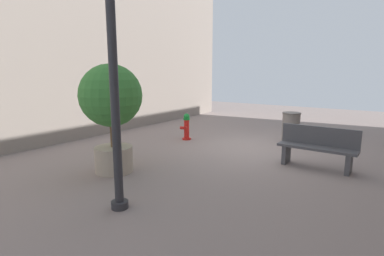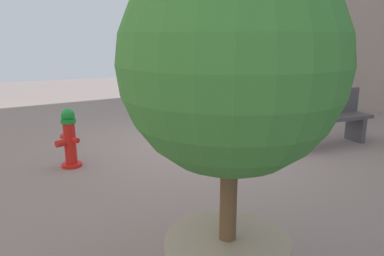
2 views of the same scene
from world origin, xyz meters
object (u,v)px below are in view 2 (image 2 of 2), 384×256
at_px(planter_tree, 231,98).
at_px(bench_near, 325,116).
at_px(fire_hydrant, 69,138).
at_px(trash_bin, 201,103).

bearing_deg(planter_tree, bench_near, -141.80).
relative_size(fire_hydrant, planter_tree, 0.37).
bearing_deg(trash_bin, planter_tree, 65.11).
relative_size(planter_tree, trash_bin, 2.51).
bearing_deg(trash_bin, bench_near, 119.32).
distance_m(fire_hydrant, trash_bin, 3.34).
height_order(bench_near, trash_bin, bench_near).
distance_m(bench_near, planter_tree, 4.77).
xyz_separation_m(fire_hydrant, planter_tree, (-0.54, 3.55, 1.07)).
xyz_separation_m(bench_near, planter_tree, (3.67, 2.88, 1.01)).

